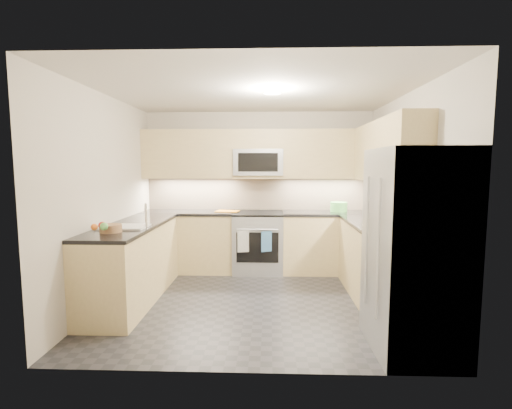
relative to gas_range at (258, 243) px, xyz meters
The scene contains 37 objects.
floor 1.35m from the gas_range, 90.00° to the right, with size 3.60×3.20×0.00m, color #242429.
ceiling 2.41m from the gas_range, 90.00° to the right, with size 3.60×3.20×0.02m, color beige.
wall_back 0.86m from the gas_range, 90.00° to the left, with size 3.60×0.02×2.50m, color #BCB4A4.
wall_front 2.98m from the gas_range, 90.00° to the right, with size 3.60×0.02×2.50m, color #BCB4A4.
wall_left 2.34m from the gas_range, 144.69° to the right, with size 0.02×3.20×2.50m, color #BCB4A4.
wall_right 2.34m from the gas_range, 35.31° to the right, with size 0.02×3.20×2.50m, color #BCB4A4.
base_cab_back_left 1.09m from the gas_range, behind, with size 1.42×0.60×0.90m, color #D6BE81.
base_cab_back_right 1.09m from the gas_range, ahead, with size 1.42×0.60×0.90m, color #D6BE81.
base_cab_right 1.88m from the gas_range, 36.87° to the right, with size 0.60×1.70×0.90m, color #D6BE81.
base_cab_peninsula 1.97m from the gas_range, 139.64° to the right, with size 0.60×2.00×0.90m, color #D6BE81.
countertop_back_left 1.19m from the gas_range, behind, with size 1.42×0.63×0.04m, color black.
countertop_back_right 1.19m from the gas_range, ahead, with size 1.42×0.63×0.04m, color black.
countertop_right 1.93m from the gas_range, 36.87° to the right, with size 0.63×1.70×0.04m, color black.
countertop_peninsula 2.02m from the gas_range, 139.64° to the right, with size 0.63×2.00×0.04m, color black.
upper_cab_back 1.38m from the gas_range, 90.00° to the left, with size 3.60×0.35×0.75m, color #D6BE81.
upper_cab_right 2.35m from the gas_range, 31.61° to the right, with size 0.35×1.95×0.75m, color #D6BE81.
backsplash_back 0.81m from the gas_range, 90.00° to the left, with size 3.60×0.01×0.51m, color tan.
backsplash_right 2.11m from the gas_range, 24.68° to the right, with size 0.01×2.30×0.51m, color tan.
gas_range is the anchor object (origin of this frame).
range_cooktop 0.46m from the gas_range, ahead, with size 0.76×0.65×0.03m, color black.
oven_door_glass 0.33m from the gas_range, 90.00° to the right, with size 0.62×0.02×0.45m, color black.
oven_handle 0.44m from the gas_range, 90.00° to the right, with size 0.02×0.02×0.60m, color #B2B5BA.
microwave 1.25m from the gas_range, 90.00° to the left, with size 0.76×0.40×0.40m, color #A5A8AD.
microwave_door 1.25m from the gas_range, 90.00° to the right, with size 0.60×0.01×0.28m, color black.
refrigerator 2.86m from the gas_range, 59.12° to the right, with size 0.70×0.90×1.80m, color #9B9DA2.
fridge_handle_left 2.86m from the gas_range, 67.48° to the right, with size 0.02×0.02×1.20m, color #B2B5BA.
fridge_handle_right 2.54m from the gas_range, 64.31° to the right, with size 0.02×0.02×1.20m, color #B2B5BA.
sink_basin 2.18m from the gas_range, 134.53° to the right, with size 0.52×0.38×0.16m, color white.
faucet 2.06m from the gas_range, 129.12° to the right, with size 0.03×0.03×0.28m, color silver.
utensil_bowl 1.37m from the gas_range, ahead, with size 0.26×0.26×0.15m, color #56B84F.
cutting_board 0.68m from the gas_range, behind, with size 0.34×0.24×0.01m, color orange.
fruit_basket 2.43m from the gas_range, 129.96° to the right, with size 0.23×0.23×0.08m, color olive.
fruit_apple 2.63m from the gas_range, 125.84° to the right, with size 0.08×0.08×0.08m, color red.
fruit_pear 2.65m from the gas_range, 124.19° to the right, with size 0.08×0.08×0.08m, color #59AB49.
dish_towel_check 0.43m from the gas_range, 119.21° to the right, with size 0.17×0.01×0.32m, color silver.
dish_towel_blue 0.40m from the gas_range, 70.21° to the right, with size 0.16×0.01×0.30m, color #356392.
fruit_orange 2.72m from the gas_range, 125.44° to the right, with size 0.07×0.07×0.07m, color orange.
Camera 1 is at (0.17, -4.40, 1.65)m, focal length 26.00 mm.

